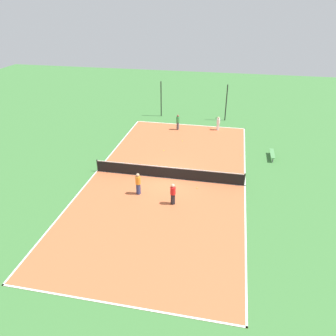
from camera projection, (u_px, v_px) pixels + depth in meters
ground_plane at (168, 178)px, 25.38m from camera, size 80.00×80.00×0.00m
court_surface at (168, 178)px, 25.37m from camera, size 11.81×24.01×0.02m
tennis_net at (168, 172)px, 25.12m from camera, size 11.61×0.10×1.02m
bench at (272, 154)px, 28.37m from camera, size 0.36×2.00×0.45m
player_center_orange at (138, 182)px, 22.93m from camera, size 0.50×0.50×1.65m
player_far_green at (178, 121)px, 34.05m from camera, size 0.41×0.41×1.62m
player_far_white at (218, 123)px, 34.01m from camera, size 0.68×0.99×1.44m
player_coach_red at (173, 193)px, 21.84m from camera, size 0.51×0.51×1.55m
tennis_ball_midcourt at (164, 151)px, 29.75m from camera, size 0.07×0.07×0.07m
tennis_ball_far_baseline at (197, 188)px, 23.98m from camera, size 0.07×0.07×0.07m
tennis_ball_right_alley at (241, 155)px, 28.84m from camera, size 0.07×0.07×0.07m
tennis_ball_near_net at (182, 141)px, 31.72m from camera, size 0.07×0.07×0.07m
fence_post_back_left at (161, 99)px, 37.46m from camera, size 0.12×0.12×4.03m
fence_post_back_right at (226, 103)px, 36.17m from camera, size 0.12×0.12×4.03m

